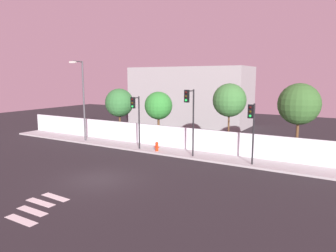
% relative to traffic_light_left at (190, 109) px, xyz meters
% --- Properties ---
extents(ground_plane, '(80.00, 80.00, 0.00)m').
position_rel_traffic_light_left_xyz_m(ground_plane, '(-2.67, -6.97, -3.85)').
color(ground_plane, '#272327').
extents(sidewalk, '(36.00, 2.40, 0.15)m').
position_rel_traffic_light_left_xyz_m(sidewalk, '(-2.67, 1.23, -3.77)').
color(sidewalk, '#AAAAAA').
rests_on(sidewalk, ground).
extents(perimeter_wall, '(36.00, 0.18, 1.80)m').
position_rel_traffic_light_left_xyz_m(perimeter_wall, '(-2.67, 2.52, -2.80)').
color(perimeter_wall, silver).
rests_on(perimeter_wall, sidewalk).
extents(crosswalk_marking, '(2.74, 3.03, 0.01)m').
position_rel_traffic_light_left_xyz_m(crosswalk_marking, '(-2.30, -11.50, -3.84)').
color(crosswalk_marking, silver).
rests_on(crosswalk_marking, ground).
extents(traffic_light_left, '(0.34, 1.37, 5.10)m').
position_rel_traffic_light_left_xyz_m(traffic_light_left, '(0.00, 0.00, 0.00)').
color(traffic_light_left, black).
rests_on(traffic_light_left, sidewalk).
extents(traffic_light_center, '(0.34, 1.18, 4.24)m').
position_rel_traffic_light_left_xyz_m(traffic_light_center, '(4.58, 0.06, -0.60)').
color(traffic_light_center, black).
rests_on(traffic_light_center, sidewalk).
extents(traffic_light_right, '(0.45, 1.36, 4.43)m').
position_rel_traffic_light_left_xyz_m(traffic_light_right, '(-4.91, -0.03, -0.45)').
color(traffic_light_right, black).
rests_on(traffic_light_right, sidewalk).
extents(street_lamp_curbside, '(0.72, 1.69, 7.46)m').
position_rel_traffic_light_left_xyz_m(street_lamp_curbside, '(-11.50, 0.59, 0.63)').
color(street_lamp_curbside, '#4C4C51').
rests_on(street_lamp_curbside, sidewalk).
extents(fire_hydrant, '(0.44, 0.26, 0.76)m').
position_rel_traffic_light_left_xyz_m(fire_hydrant, '(-3.29, 0.61, -3.29)').
color(fire_hydrant, red).
rests_on(fire_hydrant, sidewalk).
extents(roadside_tree_leftmost, '(2.79, 2.79, 5.06)m').
position_rel_traffic_light_left_xyz_m(roadside_tree_leftmost, '(-9.56, 3.58, -0.19)').
color(roadside_tree_leftmost, brown).
rests_on(roadside_tree_leftmost, ground).
extents(roadside_tree_midleft, '(2.55, 2.55, 4.86)m').
position_rel_traffic_light_left_xyz_m(roadside_tree_midleft, '(-5.00, 3.58, -0.28)').
color(roadside_tree_midleft, brown).
rests_on(roadside_tree_midleft, ground).
extents(roadside_tree_midright, '(2.69, 2.69, 5.67)m').
position_rel_traffic_light_left_xyz_m(roadside_tree_midright, '(1.74, 3.58, 0.47)').
color(roadside_tree_midright, brown).
rests_on(roadside_tree_midright, ground).
extents(roadside_tree_rightmost, '(3.00, 3.00, 5.74)m').
position_rel_traffic_light_left_xyz_m(roadside_tree_rightmost, '(6.96, 3.58, 0.38)').
color(roadside_tree_rightmost, brown).
rests_on(roadside_tree_rightmost, ground).
extents(low_building_distant, '(15.74, 6.00, 7.45)m').
position_rel_traffic_light_left_xyz_m(low_building_distant, '(-8.34, 16.52, -0.12)').
color(low_building_distant, '#9E9E9E').
rests_on(low_building_distant, ground).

